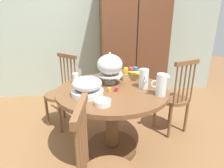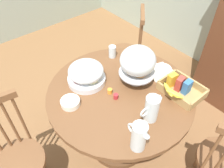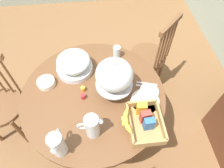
{
  "view_description": "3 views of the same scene",
  "coord_description": "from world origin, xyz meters",
  "px_view_note": "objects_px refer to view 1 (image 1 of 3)",
  "views": [
    {
      "loc": [
        -0.13,
        -1.71,
        1.43
      ],
      "look_at": [
        0.1,
        0.07,
        0.79
      ],
      "focal_mm": 30.18,
      "sensor_mm": 36.0,
      "label": 1
    },
    {
      "loc": [
        0.98,
        -0.75,
        1.97
      ],
      "look_at": [
        0.0,
        0.07,
        0.74
      ],
      "focal_mm": 35.74,
      "sensor_mm": 36.0,
      "label": 2
    },
    {
      "loc": [
        0.98,
        0.12,
        2.05
      ],
      "look_at": [
        0.1,
        0.22,
        0.84
      ],
      "focal_mm": 32.15,
      "sensor_mm": 36.0,
      "label": 3
    }
  ],
  "objects_px": {
    "wooden_armoire": "(133,44)",
    "milk_pitcher": "(161,86)",
    "cereal_bowl": "(103,103)",
    "fruit_platter_covered": "(87,87)",
    "dining_table": "(112,109)",
    "drinking_glass": "(75,78)",
    "windsor_chair_facing_door": "(62,94)",
    "orange_juice_pitcher": "(144,79)",
    "pastry_stand_with_dome": "(110,66)",
    "china_plate_large": "(117,76)",
    "windsor_chair_by_cabinet": "(173,99)",
    "china_plate_small": "(111,75)",
    "cereal_basket": "(133,74)"
  },
  "relations": [
    {
      "from": "fruit_platter_covered",
      "to": "cereal_bowl",
      "type": "xyz_separation_m",
      "value": [
        0.12,
        -0.23,
        -0.06
      ]
    },
    {
      "from": "pastry_stand_with_dome",
      "to": "orange_juice_pitcher",
      "type": "height_order",
      "value": "pastry_stand_with_dome"
    },
    {
      "from": "windsor_chair_facing_door",
      "to": "milk_pitcher",
      "type": "xyz_separation_m",
      "value": [
        1.02,
        -0.86,
        0.38
      ]
    },
    {
      "from": "pastry_stand_with_dome",
      "to": "orange_juice_pitcher",
      "type": "bearing_deg",
      "value": -29.3
    },
    {
      "from": "pastry_stand_with_dome",
      "to": "china_plate_large",
      "type": "bearing_deg",
      "value": 61.78
    },
    {
      "from": "wooden_armoire",
      "to": "china_plate_large",
      "type": "distance_m",
      "value": 1.16
    },
    {
      "from": "dining_table",
      "to": "cereal_bowl",
      "type": "height_order",
      "value": "cereal_bowl"
    },
    {
      "from": "pastry_stand_with_dome",
      "to": "wooden_armoire",
      "type": "bearing_deg",
      "value": 66.31
    },
    {
      "from": "drinking_glass",
      "to": "windsor_chair_facing_door",
      "type": "bearing_deg",
      "value": 119.22
    },
    {
      "from": "dining_table",
      "to": "windsor_chair_facing_door",
      "type": "bearing_deg",
      "value": 133.5
    },
    {
      "from": "dining_table",
      "to": "wooden_armoire",
      "type": "bearing_deg",
      "value": 68.82
    },
    {
      "from": "windsor_chair_facing_door",
      "to": "orange_juice_pitcher",
      "type": "xyz_separation_m",
      "value": [
        0.92,
        -0.65,
        0.38
      ]
    },
    {
      "from": "china_plate_large",
      "to": "drinking_glass",
      "type": "distance_m",
      "value": 0.52
    },
    {
      "from": "milk_pitcher",
      "to": "cereal_basket",
      "type": "height_order",
      "value": "milk_pitcher"
    },
    {
      "from": "cereal_basket",
      "to": "china_plate_large",
      "type": "xyz_separation_m",
      "value": [
        -0.18,
        0.06,
        -0.04
      ]
    },
    {
      "from": "dining_table",
      "to": "windsor_chair_facing_door",
      "type": "xyz_separation_m",
      "value": [
        -0.6,
        0.63,
        -0.06
      ]
    },
    {
      "from": "fruit_platter_covered",
      "to": "drinking_glass",
      "type": "bearing_deg",
      "value": 108.71
    },
    {
      "from": "cereal_bowl",
      "to": "milk_pitcher",
      "type": "bearing_deg",
      "value": 13.79
    },
    {
      "from": "cereal_bowl",
      "to": "china_plate_large",
      "type": "bearing_deg",
      "value": 71.97
    },
    {
      "from": "fruit_platter_covered",
      "to": "drinking_glass",
      "type": "relative_size",
      "value": 2.73
    },
    {
      "from": "wooden_armoire",
      "to": "dining_table",
      "type": "bearing_deg",
      "value": -111.18
    },
    {
      "from": "orange_juice_pitcher",
      "to": "milk_pitcher",
      "type": "xyz_separation_m",
      "value": [
        0.1,
        -0.22,
        0.0
      ]
    },
    {
      "from": "dining_table",
      "to": "china_plate_small",
      "type": "relative_size",
      "value": 7.56
    },
    {
      "from": "orange_juice_pitcher",
      "to": "china_plate_small",
      "type": "xyz_separation_m",
      "value": [
        -0.28,
        0.45,
        -0.07
      ]
    },
    {
      "from": "orange_juice_pitcher",
      "to": "cereal_bowl",
      "type": "bearing_deg",
      "value": -142.1
    },
    {
      "from": "wooden_armoire",
      "to": "milk_pitcher",
      "type": "height_order",
      "value": "wooden_armoire"
    },
    {
      "from": "orange_juice_pitcher",
      "to": "dining_table",
      "type": "bearing_deg",
      "value": 177.2
    },
    {
      "from": "orange_juice_pitcher",
      "to": "wooden_armoire",
      "type": "bearing_deg",
      "value": 80.95
    },
    {
      "from": "china_plate_large",
      "to": "orange_juice_pitcher",
      "type": "bearing_deg",
      "value": -63.11
    },
    {
      "from": "windsor_chair_facing_door",
      "to": "fruit_platter_covered",
      "type": "relative_size",
      "value": 3.25
    },
    {
      "from": "pastry_stand_with_dome",
      "to": "china_plate_large",
      "type": "distance_m",
      "value": 0.32
    },
    {
      "from": "fruit_platter_covered",
      "to": "dining_table",
      "type": "bearing_deg",
      "value": 28.74
    },
    {
      "from": "fruit_platter_covered",
      "to": "cereal_bowl",
      "type": "height_order",
      "value": "fruit_platter_covered"
    },
    {
      "from": "china_plate_small",
      "to": "milk_pitcher",
      "type": "bearing_deg",
      "value": -60.43
    },
    {
      "from": "china_plate_small",
      "to": "drinking_glass",
      "type": "bearing_deg",
      "value": -153.92
    },
    {
      "from": "milk_pitcher",
      "to": "fruit_platter_covered",
      "type": "bearing_deg",
      "value": 171.94
    },
    {
      "from": "wooden_armoire",
      "to": "windsor_chair_by_cabinet",
      "type": "xyz_separation_m",
      "value": [
        0.27,
        -1.16,
        -0.53
      ]
    },
    {
      "from": "dining_table",
      "to": "cereal_basket",
      "type": "height_order",
      "value": "cereal_basket"
    },
    {
      "from": "dining_table",
      "to": "orange_juice_pitcher",
      "type": "relative_size",
      "value": 5.7
    },
    {
      "from": "wooden_armoire",
      "to": "windsor_chair_by_cabinet",
      "type": "relative_size",
      "value": 2.01
    },
    {
      "from": "cereal_bowl",
      "to": "drinking_glass",
      "type": "height_order",
      "value": "drinking_glass"
    },
    {
      "from": "milk_pitcher",
      "to": "china_plate_large",
      "type": "relative_size",
      "value": 0.95
    },
    {
      "from": "windsor_chair_facing_door",
      "to": "fruit_platter_covered",
      "type": "distance_m",
      "value": 0.92
    },
    {
      "from": "windsor_chair_by_cabinet",
      "to": "pastry_stand_with_dome",
      "type": "distance_m",
      "value": 0.96
    },
    {
      "from": "china_plate_large",
      "to": "cereal_bowl",
      "type": "xyz_separation_m",
      "value": [
        -0.25,
        -0.76,
        0.02
      ]
    },
    {
      "from": "wooden_armoire",
      "to": "milk_pitcher",
      "type": "relative_size",
      "value": 9.4
    },
    {
      "from": "wooden_armoire",
      "to": "windsor_chair_facing_door",
      "type": "xyz_separation_m",
      "value": [
        -1.15,
        -0.8,
        -0.53
      ]
    },
    {
      "from": "wooden_armoire",
      "to": "china_plate_large",
      "type": "bearing_deg",
      "value": -112.67
    },
    {
      "from": "cereal_basket",
      "to": "china_plate_large",
      "type": "relative_size",
      "value": 1.44
    },
    {
      "from": "drinking_glass",
      "to": "pastry_stand_with_dome",
      "type": "bearing_deg",
      "value": -10.02
    }
  ]
}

